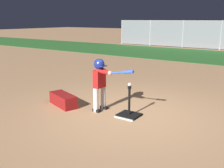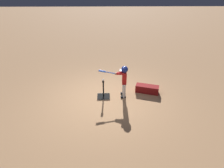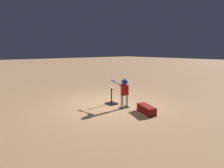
# 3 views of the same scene
# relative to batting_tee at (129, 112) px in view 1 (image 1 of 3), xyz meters

# --- Properties ---
(ground_plane) EXTENTS (90.00, 90.00, 0.00)m
(ground_plane) POSITION_rel_batting_tee_xyz_m (-0.02, 0.08, -0.08)
(ground_plane) COLOR #AD7F56
(home_plate) EXTENTS (0.44, 0.44, 0.02)m
(home_plate) POSITION_rel_batting_tee_xyz_m (0.00, -0.02, -0.07)
(home_plate) COLOR white
(home_plate) RESTS_ON ground_plane
(batting_tee) EXTENTS (0.45, 0.40, 0.64)m
(batting_tee) POSITION_rel_batting_tee_xyz_m (0.00, 0.00, 0.00)
(batting_tee) COLOR black
(batting_tee) RESTS_ON ground_plane
(batter_child) EXTENTS (1.00, 0.37, 1.16)m
(batter_child) POSITION_rel_batting_tee_xyz_m (-0.70, -0.06, 0.65)
(batter_child) COLOR silver
(batter_child) RESTS_ON ground_plane
(baseball) EXTENTS (0.07, 0.07, 0.07)m
(baseball) POSITION_rel_batting_tee_xyz_m (-0.00, 0.00, 0.60)
(baseball) COLOR white
(baseball) RESTS_ON batting_tee
(bleachers_center) EXTENTS (3.77, 1.83, 1.01)m
(bleachers_center) POSITION_rel_batting_tee_xyz_m (-6.62, 15.34, 0.41)
(bleachers_center) COLOR #ADAFB7
(bleachers_center) RESTS_ON ground_plane
(equipment_bag) EXTENTS (0.90, 0.58, 0.28)m
(equipment_bag) POSITION_rel_batting_tee_xyz_m (-1.63, -0.29, 0.06)
(equipment_bag) COLOR maroon
(equipment_bag) RESTS_ON ground_plane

